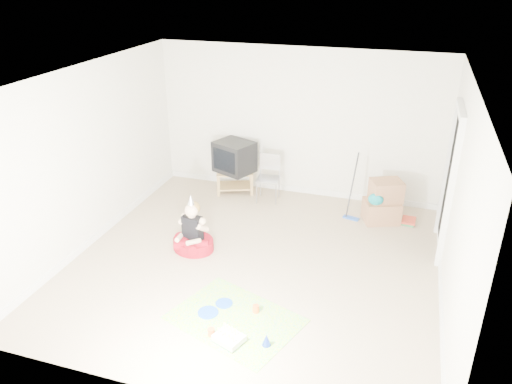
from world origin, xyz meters
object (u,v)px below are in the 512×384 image
(folding_chair, at_px, (268,179))
(seated_woman, at_px, (193,238))
(tv_stand, at_px, (235,179))
(cardboard_boxes, at_px, (383,202))
(crt_tv, at_px, (234,157))
(birthday_cake, at_px, (229,339))

(folding_chair, xyz_separation_m, seated_woman, (-0.58, -1.91, -0.22))
(tv_stand, bearing_deg, cardboard_boxes, -7.30)
(tv_stand, distance_m, crt_tv, 0.44)
(folding_chair, height_order, birthday_cake, folding_chair)
(crt_tv, relative_size, seated_woman, 0.72)
(crt_tv, xyz_separation_m, cardboard_boxes, (2.65, -0.34, -0.35))
(folding_chair, bearing_deg, tv_stand, 166.40)
(crt_tv, bearing_deg, tv_stand, 23.20)
(cardboard_boxes, bearing_deg, tv_stand, 172.70)
(folding_chair, distance_m, cardboard_boxes, 1.98)
(tv_stand, bearing_deg, folding_chair, -13.60)
(crt_tv, bearing_deg, cardboard_boxes, 15.90)
(cardboard_boxes, distance_m, seated_woman, 3.09)
(folding_chair, distance_m, birthday_cake, 3.67)
(tv_stand, relative_size, crt_tv, 1.19)
(crt_tv, distance_m, folding_chair, 0.75)
(seated_woman, distance_m, birthday_cake, 2.07)
(cardboard_boxes, bearing_deg, birthday_cake, -111.81)
(tv_stand, height_order, crt_tv, crt_tv)
(tv_stand, height_order, folding_chair, folding_chair)
(tv_stand, xyz_separation_m, crt_tv, (-0.00, 0.00, 0.44))
(crt_tv, bearing_deg, folding_chair, 9.60)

